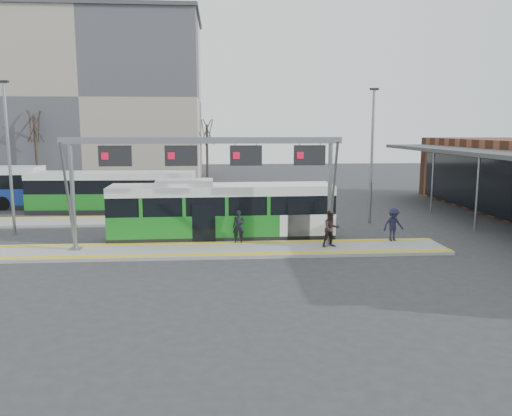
{
  "coord_description": "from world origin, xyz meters",
  "views": [
    {
      "loc": [
        0.28,
        -23.0,
        5.71
      ],
      "look_at": [
        2.17,
        3.0,
        1.59
      ],
      "focal_mm": 35.0,
      "sensor_mm": 36.0,
      "label": 1
    }
  ],
  "objects_px": {
    "passenger_a": "(239,227)",
    "passenger_b": "(331,229)",
    "gantry": "(206,160)",
    "hero_bus": "(222,212)",
    "passenger_c": "(393,225)"
  },
  "relations": [
    {
      "from": "passenger_a",
      "to": "passenger_b",
      "type": "xyz_separation_m",
      "value": [
        4.36,
        -1.18,
        0.06
      ]
    },
    {
      "from": "gantry",
      "to": "passenger_a",
      "type": "relative_size",
      "value": 7.96
    },
    {
      "from": "gantry",
      "to": "passenger_b",
      "type": "relative_size",
      "value": 7.42
    },
    {
      "from": "hero_bus",
      "to": "passenger_c",
      "type": "relative_size",
      "value": 6.92
    },
    {
      "from": "passenger_c",
      "to": "passenger_a",
      "type": "bearing_deg",
      "value": 168.89
    },
    {
      "from": "gantry",
      "to": "passenger_c",
      "type": "bearing_deg",
      "value": 4.59
    },
    {
      "from": "passenger_b",
      "to": "passenger_c",
      "type": "relative_size",
      "value": 1.05
    },
    {
      "from": "gantry",
      "to": "passenger_b",
      "type": "xyz_separation_m",
      "value": [
        5.88,
        -0.33,
        -3.27
      ]
    },
    {
      "from": "hero_bus",
      "to": "passenger_c",
      "type": "distance_m",
      "value": 8.77
    },
    {
      "from": "hero_bus",
      "to": "passenger_b",
      "type": "bearing_deg",
      "value": -29.43
    },
    {
      "from": "passenger_a",
      "to": "passenger_c",
      "type": "bearing_deg",
      "value": 2.08
    },
    {
      "from": "passenger_a",
      "to": "passenger_c",
      "type": "xyz_separation_m",
      "value": [
        7.76,
        -0.1,
        0.02
      ]
    },
    {
      "from": "gantry",
      "to": "passenger_a",
      "type": "height_order",
      "value": "gantry"
    },
    {
      "from": "gantry",
      "to": "hero_bus",
      "type": "height_order",
      "value": "gantry"
    },
    {
      "from": "passenger_a",
      "to": "gantry",
      "type": "bearing_deg",
      "value": -148.12
    }
  ]
}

